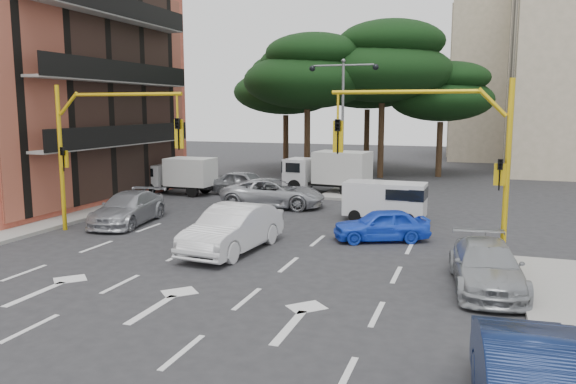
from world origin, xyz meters
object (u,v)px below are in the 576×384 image
Objects in this scene: signal_mast_right at (449,145)px; car_blue_compact at (381,225)px; car_silver_wagon at (128,208)px; van_white at (385,201)px; box_truck_b at (328,172)px; car_silver_cross_a at (273,193)px; street_lamp_center at (343,102)px; box_truck_a at (179,176)px; car_silver_parked at (487,266)px; signal_mast_left at (96,138)px; car_silver_cross_b at (246,183)px; car_white_hatch at (233,229)px.

signal_mast_right is 4.72m from car_blue_compact.
car_blue_compact is 0.77× the size of car_silver_wagon.
box_truck_b is at bearing -145.87° from van_white.
van_white is (5.98, -1.64, 0.17)m from car_silver_cross_a.
street_lamp_center is 10.67m from box_truck_a.
box_truck_a is 0.86× the size of box_truck_b.
signal_mast_right is at bearing -15.91° from car_silver_wagon.
car_silver_wagon is 13.05m from box_truck_b.
car_silver_wagon is 11.47m from van_white.
car_blue_compact is 8.56m from car_silver_cross_a.
box_truck_b is at bearing -178.66° from car_blue_compact.
car_blue_compact is at bearing 121.39° from car_silver_parked.
car_silver_wagon is (-0.01, 1.97, -3.19)m from signal_mast_left.
car_silver_cross_b is (-2.83, 3.09, -0.01)m from car_silver_cross_a.
signal_mast_right and signal_mast_left have the same top height.
car_silver_cross_b is 4.08m from box_truck_a.
car_white_hatch is 1.17× the size of car_silver_cross_b.
box_truck_b reaches higher than car_white_hatch.
car_silver_cross_a is 1.47× the size of van_white.
box_truck_b is at bearing 54.59° from car_silver_wagon.
car_blue_compact is 12.72m from car_silver_cross_b.
car_silver_wagon is at bearing 178.43° from car_silver_cross_b.
signal_mast_left is (-13.61, 0.00, 0.00)m from signal_mast_right.
car_silver_cross_a is at bearing -153.81° from car_blue_compact.
signal_mast_right is 14.13m from car_silver_wagon.
box_truck_b reaches higher than car_silver_cross_b.
car_white_hatch reaches higher than car_silver_cross_b.
car_silver_cross_b is (-5.00, -3.00, -4.70)m from street_lamp_center.
van_white is 0.70× the size of box_truck_b.
signal_mast_left is 1.20× the size of car_white_hatch.
box_truck_a reaches higher than car_silver_wagon.
car_silver_parked is (10.25, -10.43, -0.07)m from car_silver_cross_a.
box_truck_a reaches higher than car_silver_parked.
box_truck_a is 8.86m from box_truck_b.
car_silver_wagon reaches higher than car_blue_compact.
car_silver_cross_b is (-4.56, 12.00, -0.10)m from car_white_hatch.
signal_mast_right is 0.77× the size of street_lamp_center.
box_truck_a reaches higher than car_silver_cross_b.
box_truck_a is at bearing 64.86° from car_silver_cross_a.
signal_mast_left reaches higher than car_silver_cross_a.
street_lamp_center is at bearing -49.24° from car_silver_cross_b.
box_truck_b is (8.25, 3.24, 0.18)m from box_truck_a.
car_white_hatch is 1.05× the size of car_silver_wagon.
car_silver_wagon reaches higher than car_silver_parked.
van_white is 8.56m from box_truck_b.
van_white is (-0.49, 3.95, 0.28)m from car_blue_compact.
car_silver_cross_b reaches higher than car_blue_compact.
car_white_hatch reaches higher than car_silver_wagon.
car_white_hatch is at bearing -32.56° from car_silver_wagon.
car_silver_cross_b is at bearing -79.00° from box_truck_a.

